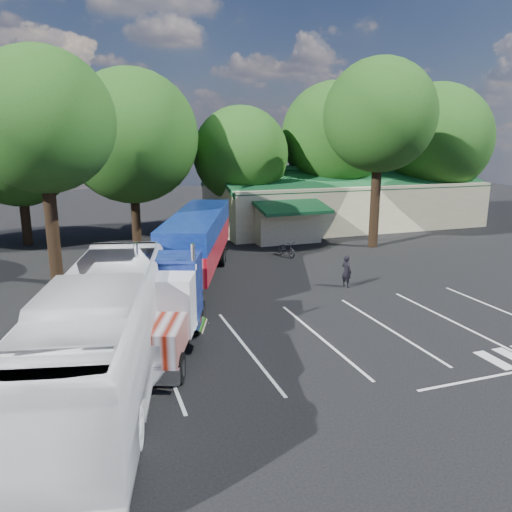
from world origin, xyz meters
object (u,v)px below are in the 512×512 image
object	(u,v)px
woman	(346,271)
bicycle	(287,249)
silver_sedan	(343,225)
tour_bus	(102,333)
semi_truck	(192,251)

from	to	relation	value
woman	bicycle	size ratio (longest dim) A/B	0.91
silver_sedan	tour_bus	bearing A→B (deg)	152.46
woman	silver_sedan	size ratio (longest dim) A/B	0.44
semi_truck	woman	world-z (taller)	semi_truck
semi_truck	woman	size ratio (longest dim) A/B	10.76
woman	tour_bus	bearing A→B (deg)	101.05
bicycle	silver_sedan	size ratio (longest dim) A/B	0.48
woman	silver_sedan	bearing A→B (deg)	-46.48
silver_sedan	bicycle	bearing A→B (deg)	144.91
bicycle	tour_bus	world-z (taller)	tour_bus
tour_bus	semi_truck	bearing A→B (deg)	74.27
silver_sedan	semi_truck	bearing A→B (deg)	144.65
semi_truck	tour_bus	size ratio (longest dim) A/B	1.40
bicycle	tour_bus	size ratio (longest dim) A/B	0.14
woman	silver_sedan	world-z (taller)	woman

